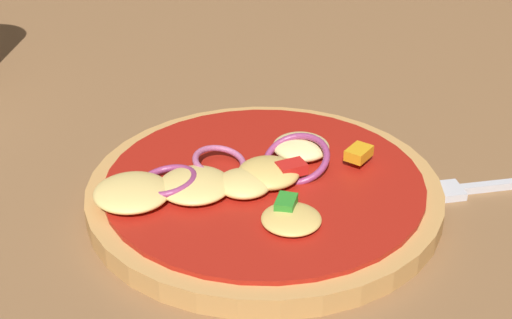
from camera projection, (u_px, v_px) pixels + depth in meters
name	position (u px, v px, depth m)	size (l,w,h in m)	color
dining_table	(295.00, 210.00, 0.50)	(1.39, 0.95, 0.03)	brown
pizza	(260.00, 190.00, 0.47)	(0.22, 0.22, 0.03)	tan
fork	(504.00, 185.00, 0.49)	(0.19, 0.03, 0.01)	silver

